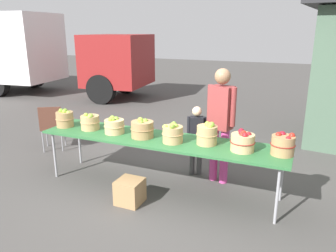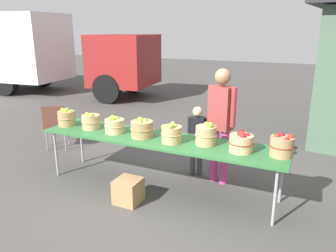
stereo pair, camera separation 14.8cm
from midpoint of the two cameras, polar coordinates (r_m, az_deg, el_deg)
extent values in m
plane|color=#474442|center=(4.85, -2.32, -10.62)|extent=(40.00, 40.00, 0.00)
cube|color=#2D6B38|center=(4.56, -2.42, -2.37)|extent=(3.50, 0.76, 0.03)
cylinder|color=#99999E|center=(5.35, -19.83, -4.76)|extent=(0.04, 0.04, 0.72)
cylinder|color=#99999E|center=(4.04, 17.42, -11.54)|extent=(0.04, 0.04, 0.72)
cylinder|color=#99999E|center=(5.77, -15.82, -2.86)|extent=(0.04, 0.04, 0.72)
cylinder|color=#99999E|center=(4.58, 18.29, -8.19)|extent=(0.04, 0.04, 0.72)
cylinder|color=#A87F51|center=(5.35, -18.23, 1.11)|extent=(0.26, 0.26, 0.23)
torus|color=#A87F51|center=(5.35, -18.24, 1.23)|extent=(0.28, 0.28, 0.01)
sphere|color=#9EC647|center=(5.28, -17.70, 2.21)|extent=(0.06, 0.06, 0.06)
sphere|color=#8CB738|center=(5.30, -18.35, 2.37)|extent=(0.07, 0.07, 0.07)
sphere|color=#7AA833|center=(5.35, -18.86, 2.52)|extent=(0.07, 0.07, 0.07)
sphere|color=#7AA833|center=(5.40, -18.19, 2.50)|extent=(0.08, 0.08, 0.08)
cylinder|color=tan|center=(5.10, -14.18, 0.59)|extent=(0.27, 0.27, 0.21)
torus|color=tan|center=(5.10, -14.19, 0.71)|extent=(0.29, 0.29, 0.01)
sphere|color=#8CB738|center=(5.03, -14.11, 1.68)|extent=(0.08, 0.08, 0.08)
sphere|color=#9EC647|center=(4.97, -14.29, 1.55)|extent=(0.07, 0.07, 0.07)
sphere|color=#7AA833|center=(5.08, -14.23, 1.61)|extent=(0.06, 0.06, 0.06)
sphere|color=#8CB738|center=(5.08, -14.86, 1.88)|extent=(0.06, 0.06, 0.06)
cylinder|color=tan|center=(4.84, -10.15, -0.08)|extent=(0.28, 0.28, 0.20)
torus|color=tan|center=(4.83, -10.16, 0.03)|extent=(0.30, 0.30, 0.01)
sphere|color=#8CB738|center=(4.77, -10.83, 1.12)|extent=(0.07, 0.07, 0.07)
sphere|color=#7AA833|center=(4.84, -9.84, 1.20)|extent=(0.08, 0.08, 0.08)
sphere|color=#8CB738|center=(4.88, -10.49, 1.39)|extent=(0.07, 0.07, 0.07)
sphere|color=#8CB738|center=(4.78, -10.49, 1.01)|extent=(0.07, 0.07, 0.07)
sphere|color=#9EC647|center=(4.88, -10.25, 1.14)|extent=(0.07, 0.07, 0.07)
cylinder|color=#A87F51|center=(4.60, -5.39, -0.58)|extent=(0.31, 0.31, 0.23)
torus|color=#A87F51|center=(4.60, -5.40, -0.45)|extent=(0.33, 0.33, 0.01)
sphere|color=#8CB738|center=(4.61, -4.97, 0.77)|extent=(0.07, 0.07, 0.07)
sphere|color=#7AA833|center=(4.59, -4.90, 0.86)|extent=(0.07, 0.07, 0.07)
sphere|color=#7AA833|center=(4.52, -5.64, 0.57)|extent=(0.07, 0.07, 0.07)
sphere|color=#8CB738|center=(4.59, -5.74, 1.07)|extent=(0.08, 0.08, 0.08)
cylinder|color=tan|center=(4.37, -0.15, -1.47)|extent=(0.27, 0.27, 0.22)
torus|color=tan|center=(4.36, -0.15, -1.33)|extent=(0.29, 0.29, 0.01)
sphere|color=#9EC647|center=(4.33, -1.50, -0.20)|extent=(0.08, 0.08, 0.08)
sphere|color=#8CB738|center=(4.35, 0.08, 0.02)|extent=(0.08, 0.08, 0.08)
sphere|color=#9EC647|center=(4.26, -0.21, -0.12)|extent=(0.07, 0.07, 0.07)
sphere|color=#7AA833|center=(4.25, -0.29, -0.09)|extent=(0.07, 0.07, 0.07)
sphere|color=#7AA833|center=(4.41, 0.08, 0.40)|extent=(0.07, 0.07, 0.07)
sphere|color=#8CB738|center=(4.33, 0.36, -0.03)|extent=(0.07, 0.07, 0.07)
sphere|color=#8CB738|center=(4.36, -0.13, 0.11)|extent=(0.08, 0.08, 0.08)
cylinder|color=tan|center=(4.32, 5.80, -1.58)|extent=(0.27, 0.27, 0.25)
torus|color=tan|center=(4.32, 5.81, -1.42)|extent=(0.29, 0.29, 0.01)
sphere|color=#8CB738|center=(4.23, 6.28, -0.16)|extent=(0.07, 0.07, 0.07)
sphere|color=#7AA833|center=(4.25, 6.60, 0.21)|extent=(0.08, 0.08, 0.08)
sphere|color=#8CB738|center=(4.28, 6.37, 0.08)|extent=(0.08, 0.08, 0.08)
sphere|color=#7AA833|center=(4.29, 5.86, -0.11)|extent=(0.07, 0.07, 0.07)
sphere|color=#8CB738|center=(4.32, 5.87, 0.39)|extent=(0.06, 0.06, 0.06)
cylinder|color=tan|center=(4.16, 11.82, -2.84)|extent=(0.29, 0.29, 0.21)
torus|color=maroon|center=(4.15, 11.83, -2.70)|extent=(0.31, 0.31, 0.01)
sphere|color=maroon|center=(4.06, 12.20, -1.67)|extent=(0.07, 0.07, 0.07)
sphere|color=maroon|center=(4.14, 11.63, -1.21)|extent=(0.07, 0.07, 0.07)
sphere|color=#B22319|center=(4.12, 11.97, -1.23)|extent=(0.07, 0.07, 0.07)
sphere|color=#B22319|center=(4.13, 11.98, -1.39)|extent=(0.08, 0.08, 0.08)
sphere|color=#B22319|center=(4.09, 11.73, -1.54)|extent=(0.07, 0.07, 0.07)
sphere|color=maroon|center=(4.20, 11.62, -0.88)|extent=(0.08, 0.08, 0.08)
sphere|color=maroon|center=(4.13, 12.82, -1.51)|extent=(0.07, 0.07, 0.07)
cylinder|color=#A87F51|center=(4.15, 18.33, -3.22)|extent=(0.27, 0.27, 0.24)
torus|color=maroon|center=(4.14, 18.35, -3.06)|extent=(0.29, 0.29, 0.01)
sphere|color=maroon|center=(4.19, 18.13, -1.38)|extent=(0.08, 0.08, 0.08)
sphere|color=#B22319|center=(4.12, 17.65, -1.48)|extent=(0.07, 0.07, 0.07)
sphere|color=#B22319|center=(4.14, 19.77, -1.61)|extent=(0.08, 0.08, 0.08)
sphere|color=maroon|center=(4.05, 19.18, -2.14)|extent=(0.07, 0.07, 0.07)
sphere|color=maroon|center=(4.18, 18.34, -1.39)|extent=(0.08, 0.08, 0.08)
cylinder|color=#CC3F8C|center=(4.89, 8.87, -5.25)|extent=(0.12, 0.12, 0.83)
cylinder|color=#CC3F8C|center=(4.97, 7.12, -4.84)|extent=(0.12, 0.12, 0.83)
cube|color=maroon|center=(4.71, 8.33, 3.16)|extent=(0.35, 0.29, 0.62)
sphere|color=#936B4C|center=(4.63, 8.56, 8.51)|extent=(0.22, 0.22, 0.22)
cylinder|color=maroon|center=(4.63, 10.32, 3.25)|extent=(0.09, 0.09, 0.55)
cylinder|color=maroon|center=(4.79, 6.46, 3.87)|extent=(0.09, 0.09, 0.55)
cylinder|color=#3F3F3F|center=(5.17, 4.65, -5.61)|extent=(0.08, 0.08, 0.54)
cylinder|color=#3F3F3F|center=(5.17, 3.40, -5.59)|extent=(0.08, 0.08, 0.54)
cube|color=black|center=(5.01, 4.13, -0.63)|extent=(0.24, 0.21, 0.40)
sphere|color=beige|center=(4.94, 4.20, 2.57)|extent=(0.15, 0.15, 0.15)
cylinder|color=black|center=(5.01, 5.48, -0.41)|extent=(0.06, 0.06, 0.36)
cylinder|color=black|center=(5.01, 2.80, -0.36)|extent=(0.06, 0.06, 0.36)
cube|color=maroon|center=(10.97, -9.05, 11.23)|extent=(2.03, 2.29, 1.60)
cube|color=black|center=(10.61, -4.87, 12.94)|extent=(0.24, 1.76, 0.80)
cylinder|color=black|center=(11.99, -7.61, 7.86)|extent=(0.93, 0.38, 0.90)
cylinder|color=black|center=(10.31, -11.93, 6.27)|extent=(0.93, 0.38, 0.90)
cylinder|color=black|center=(14.06, -22.59, 8.01)|extent=(0.93, 0.38, 0.90)
cube|color=brown|center=(6.59, -19.94, -0.11)|extent=(0.55, 0.55, 0.04)
cube|color=brown|center=(6.36, -20.42, 1.33)|extent=(0.36, 0.24, 0.40)
cylinder|color=gray|center=(6.78, -18.08, -1.51)|extent=(0.02, 0.02, 0.42)
cylinder|color=gray|center=(6.85, -20.88, -1.62)|extent=(0.02, 0.02, 0.42)
cylinder|color=gray|center=(6.46, -18.54, -2.43)|extent=(0.02, 0.02, 0.42)
cylinder|color=gray|center=(6.53, -21.47, -2.53)|extent=(0.02, 0.02, 0.42)
cube|color=#A87F51|center=(4.43, -7.60, -11.20)|extent=(0.32, 0.32, 0.32)
camera|label=1|loc=(0.07, -90.89, -0.26)|focal=35.11mm
camera|label=2|loc=(0.07, 89.11, 0.26)|focal=35.11mm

